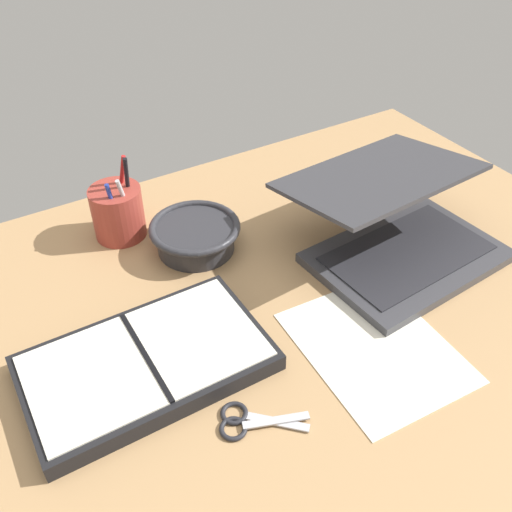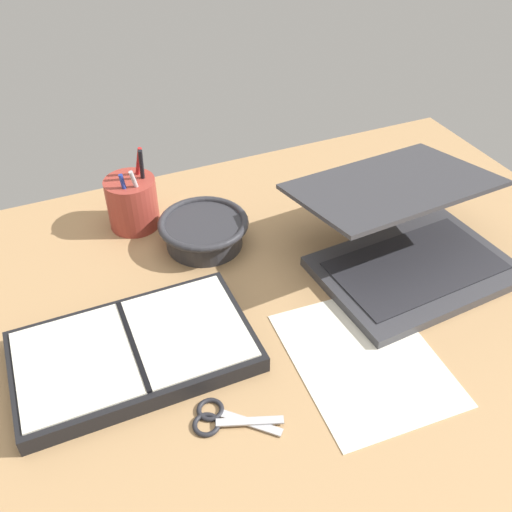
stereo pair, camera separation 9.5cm
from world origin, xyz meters
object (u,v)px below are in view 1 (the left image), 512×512
object	(u,v)px
pen_cup	(118,212)
scissors	(244,421)
laptop	(397,229)
planner	(146,361)
bowl	(195,235)

from	to	relation	value
pen_cup	scissors	bearing A→B (deg)	-91.15
laptop	pen_cup	xyz separation A→B (cm)	(-41.83, 31.39, -0.13)
pen_cup	planner	bearing A→B (deg)	-104.52
laptop	bowl	world-z (taller)	laptop
laptop	planner	distance (cm)	50.76
laptop	scissors	size ratio (longest dim) A/B	2.97
laptop	scissors	bearing A→B (deg)	-161.15
scissors	bowl	bearing A→B (deg)	105.43
laptop	pen_cup	bearing A→B (deg)	139.02
laptop	pen_cup	size ratio (longest dim) A/B	2.18
scissors	pen_cup	bearing A→B (deg)	121.10
bowl	scissors	size ratio (longest dim) A/B	1.41
pen_cup	bowl	bearing A→B (deg)	-47.82
planner	scissors	distance (cm)	17.62
laptop	planner	xyz separation A→B (cm)	(-50.57, -2.35, -3.75)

